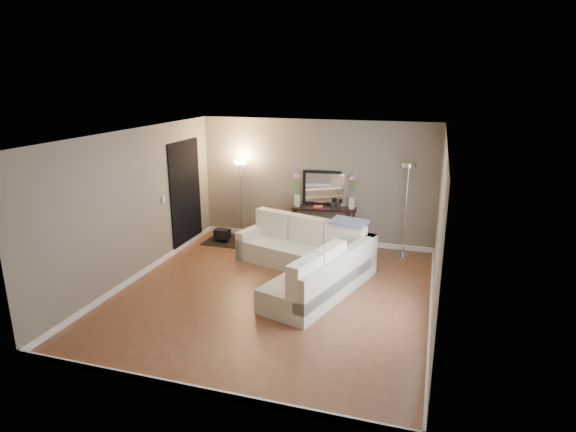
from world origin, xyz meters
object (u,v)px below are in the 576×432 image
(sectional_sofa, at_px, (308,259))
(floor_lamp_lit, at_px, (241,184))
(floor_lamp_unlit, at_px, (407,191))
(console_table, at_px, (320,224))

(sectional_sofa, distance_m, floor_lamp_lit, 2.74)
(sectional_sofa, relative_size, floor_lamp_lit, 1.80)
(floor_lamp_lit, height_order, floor_lamp_unlit, floor_lamp_unlit)
(floor_lamp_lit, bearing_deg, floor_lamp_unlit, -2.26)
(console_table, xyz_separation_m, floor_lamp_unlit, (1.74, -0.17, 0.86))
(sectional_sofa, distance_m, console_table, 1.75)
(console_table, xyz_separation_m, floor_lamp_lit, (-1.75, -0.04, 0.75))
(sectional_sofa, height_order, floor_lamp_lit, floor_lamp_lit)
(floor_lamp_lit, distance_m, floor_lamp_unlit, 3.50)
(console_table, bearing_deg, floor_lamp_lit, -178.83)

